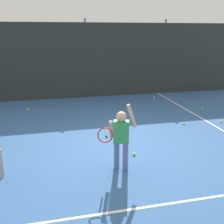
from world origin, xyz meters
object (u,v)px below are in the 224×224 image
(tennis_ball_5, at_px, (154,98))
(tennis_ball_7, at_px, (184,124))
(tennis_ball_6, at_px, (221,122))
(tennis_player, at_px, (121,135))
(tennis_ball_0, at_px, (134,154))
(tennis_ball_1, at_px, (202,109))
(tennis_ball_2, at_px, (28,110))

(tennis_ball_5, distance_m, tennis_ball_7, 3.20)
(tennis_ball_6, bearing_deg, tennis_ball_7, 175.59)
(tennis_player, bearing_deg, tennis_ball_6, 45.89)
(tennis_player, xyz_separation_m, tennis_ball_0, (0.45, 0.51, -0.69))
(tennis_ball_5, bearing_deg, tennis_ball_1, -60.28)
(tennis_ball_0, xyz_separation_m, tennis_ball_5, (2.38, 4.79, 0.00))
(tennis_ball_0, relative_size, tennis_ball_7, 1.00)
(tennis_ball_0, bearing_deg, tennis_ball_5, 63.60)
(tennis_ball_1, bearing_deg, tennis_ball_2, 168.40)
(tennis_ball_2, relative_size, tennis_ball_7, 1.00)
(tennis_ball_0, relative_size, tennis_ball_2, 1.00)
(tennis_ball_0, xyz_separation_m, tennis_ball_1, (3.45, 2.90, 0.00))
(tennis_player, bearing_deg, tennis_ball_2, 131.91)
(tennis_ball_1, height_order, tennis_ball_2, same)
(tennis_ball_0, bearing_deg, tennis_ball_1, 40.02)
(tennis_player, height_order, tennis_ball_0, tennis_player)
(tennis_player, xyz_separation_m, tennis_ball_1, (3.91, 3.41, -0.69))
(tennis_player, height_order, tennis_ball_1, tennis_player)
(tennis_ball_6, bearing_deg, tennis_ball_2, 155.76)
(tennis_ball_6, bearing_deg, tennis_ball_1, 81.75)
(tennis_ball_5, bearing_deg, tennis_player, -118.10)
(tennis_ball_1, distance_m, tennis_ball_2, 6.16)
(tennis_ball_0, bearing_deg, tennis_player, -131.49)
(tennis_ball_7, bearing_deg, tennis_ball_0, -142.02)
(tennis_player, distance_m, tennis_ball_5, 6.05)
(tennis_ball_1, relative_size, tennis_ball_5, 1.00)
(tennis_ball_6, xyz_separation_m, tennis_ball_7, (-1.20, 0.09, 0.00))
(tennis_ball_2, distance_m, tennis_ball_6, 6.40)
(tennis_ball_2, bearing_deg, tennis_ball_5, 7.44)
(tennis_ball_1, bearing_deg, tennis_player, -138.87)
(tennis_ball_6, bearing_deg, tennis_ball_5, 104.97)
(tennis_ball_1, bearing_deg, tennis_ball_5, 119.72)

